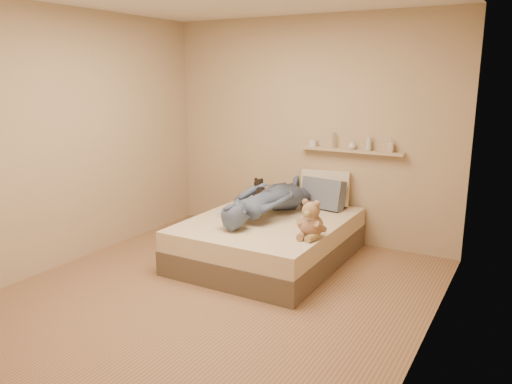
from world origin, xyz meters
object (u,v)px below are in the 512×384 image
Objects in this scene: game_console at (227,214)px; wall_shelf at (351,151)px; bed at (269,239)px; teddy_bear at (311,222)px; pillow_cream at (325,188)px; person at (270,199)px; dark_plush at (259,190)px; pillow_grey at (323,194)px.

game_console is 1.70m from wall_shelf.
bed is 1.38m from wall_shelf.
bed is 5.11× the size of teddy_bear.
pillow_cream is (-0.34, 1.19, 0.05)m from teddy_bear.
dark_plush is at bearing -45.08° from person.
bed is 0.70m from game_console.
person is at bearing -127.83° from wall_shelf.
dark_plush is at bearing 126.96° from bed.
wall_shelf is (0.26, 0.08, 0.45)m from pillow_cream.
wall_shelf is at bearing 58.82° from bed.
game_console is 1.33m from pillow_grey.
teddy_bear is (0.63, -0.36, 0.38)m from bed.
dark_plush is (-1.13, 1.02, -0.04)m from teddy_bear.
wall_shelf is (1.05, 0.25, 0.53)m from dark_plush.
game_console is at bearing -166.40° from teddy_bear.
game_console is at bearing 85.70° from person.
game_console is at bearing -116.44° from wall_shelf.
wall_shelf is (0.61, 0.78, 0.46)m from person.
teddy_bear reaches higher than game_console.
game_console is 0.15× the size of wall_shelf.
person is at bearing -50.65° from dark_plush.
pillow_cream is (0.79, 0.17, 0.08)m from dark_plush.
teddy_bear reaches higher than pillow_grey.
person is (-0.06, 0.13, 0.41)m from bed.
person reaches higher than pillow_grey.
pillow_grey is at bearing -78.55° from pillow_cream.
pillow_grey is at bearing -136.88° from wall_shelf.
pillow_cream is 1.10× the size of pillow_grey.
game_console is 1.46m from pillow_cream.
pillow_cream reaches higher than teddy_bear.
pillow_cream is 0.78m from person.
person is at bearing 114.85° from bed.
dark_plush is 0.50× the size of pillow_cream.
person reaches higher than dark_plush.
pillow_cream is 0.53m from wall_shelf.
bed is 0.43m from person.
pillow_grey reaches higher than dark_plush.
dark_plush is (-0.32, 1.21, -0.04)m from game_console.
bed is 0.98m from pillow_cream.
bed is 10.32× the size of game_console.
dark_plush is at bearing -166.83° from wall_shelf.
dark_plush is 0.70m from person.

